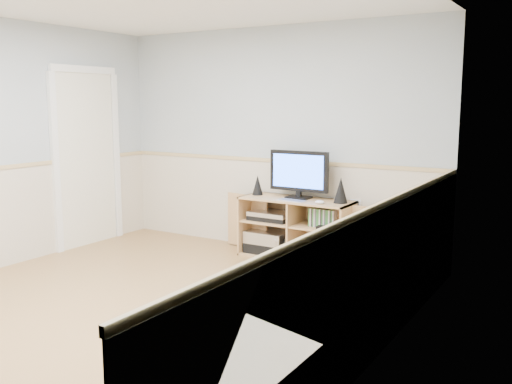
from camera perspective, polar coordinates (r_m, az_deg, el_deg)
room at (r=4.76m, az=-11.59°, el=3.30°), size 4.04×4.54×2.54m
media_cabinet at (r=6.19m, az=4.27°, el=-3.53°), size 1.91×0.46×0.65m
monitor at (r=6.08m, az=4.31°, el=1.95°), size 0.67×0.18×0.51m
speaker_left at (r=6.32m, az=0.16°, el=0.70°), size 0.12×0.12×0.22m
speaker_right at (r=5.87m, az=8.47°, el=0.17°), size 0.14×0.14×0.26m
keyboard at (r=5.95m, az=3.57°, el=-0.85°), size 0.32×0.15×0.01m
mouse at (r=5.81m, az=6.39°, el=-1.02°), size 0.11×0.08×0.04m
av_components at (r=6.32m, az=1.37°, el=-4.30°), size 0.53×0.34×0.47m
game_consoles at (r=6.06m, az=6.61°, el=-6.39°), size 0.46×0.31×0.11m
game_cases at (r=5.95m, az=6.75°, el=-2.57°), size 0.28×0.14×0.19m
wall_outlet at (r=6.07m, az=9.92°, el=-1.31°), size 0.12×0.03×0.12m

